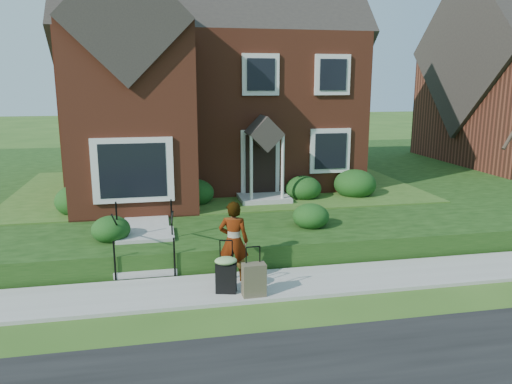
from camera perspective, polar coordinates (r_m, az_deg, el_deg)
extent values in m
plane|color=#2D5119|center=(11.07, 0.76, -10.82)|extent=(120.00, 120.00, 0.00)
cube|color=#9E9B93|center=(11.05, 0.76, -10.63)|extent=(60.00, 1.60, 0.08)
cube|color=black|center=(22.10, 4.97, 1.81)|extent=(44.00, 20.00, 0.60)
cube|color=#9E9B93|center=(15.40, -12.36, -1.89)|extent=(1.20, 6.00, 0.06)
cube|color=brown|center=(20.08, -5.30, 9.36)|extent=(10.00, 8.00, 5.40)
cube|color=brown|center=(15.19, -13.96, 8.05)|extent=(3.60, 2.40, 5.40)
cube|color=silver|center=(14.20, -13.87, 2.48)|extent=(2.20, 0.30, 1.80)
cube|color=black|center=(16.45, 0.52, 2.94)|extent=(1.00, 0.12, 2.10)
cube|color=black|center=(17.04, 8.46, 4.67)|extent=(1.40, 0.10, 1.50)
cube|color=#9E9B93|center=(11.73, -12.49, -8.93)|extent=(1.40, 0.30, 0.15)
cube|color=#9E9B93|center=(11.96, -12.50, -7.74)|extent=(1.40, 0.30, 0.15)
cube|color=#9E9B93|center=(12.19, -12.51, -6.60)|extent=(1.40, 0.30, 0.15)
cube|color=#9E9B93|center=(12.43, -12.52, -5.50)|extent=(1.40, 0.30, 0.15)
cube|color=#9E9B93|center=(12.95, -12.49, -4.76)|extent=(1.40, 0.80, 0.15)
cylinder|color=black|center=(11.50, -15.85, -7.57)|extent=(0.04, 0.04, 0.90)
cylinder|color=black|center=(12.46, -15.62, -3.10)|extent=(0.04, 0.04, 0.90)
cylinder|color=black|center=(11.45, -9.31, -7.32)|extent=(0.04, 0.04, 0.90)
cylinder|color=black|center=(12.42, -9.63, -2.85)|extent=(0.04, 0.04, 0.90)
ellipsoid|color=#153710|center=(15.50, -19.63, -0.55)|extent=(1.36, 1.36, 0.95)
ellipsoid|color=#153710|center=(15.88, -7.05, 0.23)|extent=(1.23, 1.23, 0.86)
ellipsoid|color=#153710|center=(16.54, 5.43, 0.71)|extent=(1.19, 1.19, 0.84)
ellipsoid|color=#153710|center=(17.17, 11.26, 1.23)|extent=(1.42, 1.42, 0.99)
ellipsoid|color=#153710|center=(12.68, -16.27, -3.82)|extent=(0.94, 0.94, 0.66)
ellipsoid|color=#153710|center=(13.37, 6.30, -2.49)|extent=(0.98, 0.98, 0.68)
imported|color=#999999|center=(10.95, -2.57, -5.63)|extent=(0.75, 0.60, 1.79)
cube|color=black|center=(10.52, -3.44, -9.77)|extent=(0.47, 0.34, 0.64)
cylinder|color=black|center=(10.25, -3.50, -5.66)|extent=(0.25, 0.09, 0.03)
cylinder|color=black|center=(10.31, -4.18, -6.95)|extent=(0.02, 0.02, 0.48)
cylinder|color=black|center=(10.34, -2.78, -6.87)|extent=(0.02, 0.02, 0.48)
cylinder|color=black|center=(10.62, -4.23, -11.26)|extent=(0.05, 0.07, 0.06)
cylinder|color=black|center=(10.65, -2.61, -11.15)|extent=(0.05, 0.07, 0.06)
ellipsoid|color=#7BA75F|center=(10.38, -3.47, -7.77)|extent=(0.55, 0.49, 0.15)
cube|color=brown|center=(10.34, -0.24, -10.00)|extent=(0.49, 0.28, 0.69)
cylinder|color=black|center=(10.10, -0.24, -6.44)|extent=(0.29, 0.04, 0.03)
cylinder|color=black|center=(10.13, -1.04, -7.38)|extent=(0.02, 0.02, 0.33)
cylinder|color=black|center=(10.18, 0.56, -7.28)|extent=(0.02, 0.02, 0.33)
cylinder|color=black|center=(10.44, -1.16, -11.66)|extent=(0.04, 0.06, 0.06)
cylinder|color=black|center=(10.49, 0.68, -11.52)|extent=(0.04, 0.06, 0.06)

